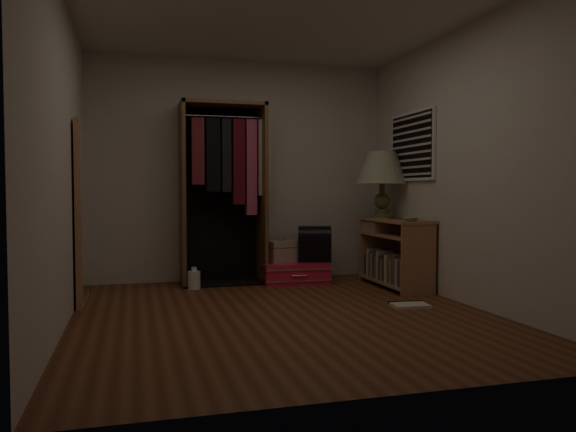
# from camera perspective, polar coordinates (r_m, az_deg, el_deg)

# --- Properties ---
(ground) EXTENTS (4.00, 4.00, 0.00)m
(ground) POSITION_cam_1_polar(r_m,az_deg,el_deg) (4.88, -0.45, -9.95)
(ground) COLOR #5B2F1A
(ground) RESTS_ON ground
(room_walls) EXTENTS (3.52, 4.02, 2.60)m
(room_walls) POSITION_cam_1_polar(r_m,az_deg,el_deg) (4.85, 0.28, 7.80)
(room_walls) COLOR beige
(room_walls) RESTS_ON ground
(console_bookshelf) EXTENTS (0.42, 1.12, 0.75)m
(console_bookshelf) POSITION_cam_1_polar(r_m,az_deg,el_deg) (6.32, 10.66, -3.55)
(console_bookshelf) COLOR #A57550
(console_bookshelf) RESTS_ON ground
(open_wardrobe) EXTENTS (1.02, 0.50, 2.05)m
(open_wardrobe) POSITION_cam_1_polar(r_m,az_deg,el_deg) (6.46, -6.27, 4.01)
(open_wardrobe) COLOR brown
(open_wardrobe) RESTS_ON ground
(floor_mirror) EXTENTS (0.06, 0.80, 1.70)m
(floor_mirror) POSITION_cam_1_polar(r_m,az_deg,el_deg) (5.63, -20.21, 0.29)
(floor_mirror) COLOR tan
(floor_mirror) RESTS_ON ground
(pink_suitcase) EXTENTS (0.80, 0.60, 0.23)m
(pink_suitcase) POSITION_cam_1_polar(r_m,az_deg,el_deg) (6.52, 0.66, -5.74)
(pink_suitcase) COLOR red
(pink_suitcase) RESTS_ON ground
(train_case) EXTENTS (0.42, 0.34, 0.26)m
(train_case) POSITION_cam_1_polar(r_m,az_deg,el_deg) (6.55, -0.62, -3.59)
(train_case) COLOR tan
(train_case) RESTS_ON pink_suitcase
(black_bag) EXTENTS (0.44, 0.35, 0.42)m
(black_bag) POSITION_cam_1_polar(r_m,az_deg,el_deg) (6.58, 2.72, -2.77)
(black_bag) COLOR black
(black_bag) RESTS_ON pink_suitcase
(table_lamp) EXTENTS (0.79, 0.79, 0.76)m
(table_lamp) POSITION_cam_1_polar(r_m,az_deg,el_deg) (6.58, 9.54, 4.69)
(table_lamp) COLOR #4C5529
(table_lamp) RESTS_ON console_bookshelf
(brass_tray) EXTENTS (0.28, 0.28, 0.01)m
(brass_tray) POSITION_cam_1_polar(r_m,az_deg,el_deg) (6.20, 11.13, -0.27)
(brass_tray) COLOR olive
(brass_tray) RESTS_ON console_bookshelf
(ceramic_bowl) EXTENTS (0.17, 0.17, 0.04)m
(ceramic_bowl) POSITION_cam_1_polar(r_m,az_deg,el_deg) (5.85, 12.32, -0.33)
(ceramic_bowl) COLOR #96B49B
(ceramic_bowl) RESTS_ON console_bookshelf
(white_jug) EXTENTS (0.15, 0.15, 0.24)m
(white_jug) POSITION_cam_1_polar(r_m,az_deg,el_deg) (6.17, -9.52, -6.40)
(white_jug) COLOR white
(white_jug) RESTS_ON ground
(floor_book) EXTENTS (0.35, 0.29, 0.03)m
(floor_book) POSITION_cam_1_polar(r_m,az_deg,el_deg) (5.33, 12.16, -8.79)
(floor_book) COLOR beige
(floor_book) RESTS_ON ground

